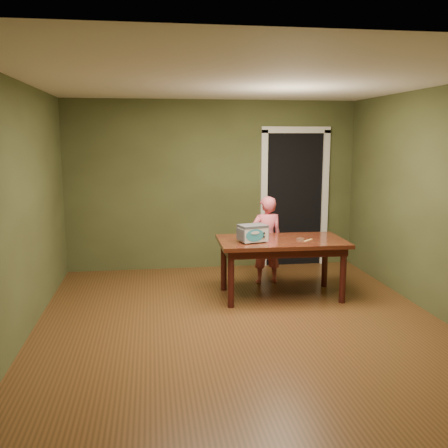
{
  "coord_description": "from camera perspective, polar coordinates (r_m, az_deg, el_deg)",
  "views": [
    {
      "loc": [
        -0.95,
        -5.16,
        2.03
      ],
      "look_at": [
        -0.05,
        1.0,
        0.95
      ],
      "focal_mm": 40.0,
      "sensor_mm": 36.0,
      "label": 1
    }
  ],
  "objects": [
    {
      "name": "child",
      "position": [
        7.02,
        4.87,
        -1.81
      ],
      "size": [
        0.46,
        0.32,
        1.23
      ],
      "primitive_type": "imported",
      "rotation": [
        0.0,
        0.0,
        3.19
      ],
      "color": "#DB5A69",
      "rests_on": "floor"
    },
    {
      "name": "baking_pan",
      "position": [
        6.41,
        8.73,
        -1.69
      ],
      "size": [
        0.1,
        0.1,
        0.02
      ],
      "color": "silver",
      "rests_on": "dining_table"
    },
    {
      "name": "doorway",
      "position": [
        8.31,
        7.45,
        3.03
      ],
      "size": [
        1.1,
        0.66,
        2.25
      ],
      "color": "black",
      "rests_on": "ground"
    },
    {
      "name": "toy_oven",
      "position": [
        6.19,
        3.3,
        -0.99
      ],
      "size": [
        0.39,
        0.31,
        0.22
      ],
      "rotation": [
        0.0,
        0.0,
        0.27
      ],
      "color": "#4C4F54",
      "rests_on": "dining_table"
    },
    {
      "name": "dining_table",
      "position": [
        6.42,
        6.58,
        -2.64
      ],
      "size": [
        1.62,
        0.93,
        0.75
      ],
      "rotation": [
        0.0,
        0.0,
        -0.02
      ],
      "color": "#3C150D",
      "rests_on": "floor"
    },
    {
      "name": "floor",
      "position": [
        5.63,
        2.02,
        -11.31
      ],
      "size": [
        5.0,
        5.0,
        0.0
      ],
      "primitive_type": "plane",
      "color": "brown",
      "rests_on": "ground"
    },
    {
      "name": "spatula",
      "position": [
        6.38,
        9.61,
        -1.84
      ],
      "size": [
        0.15,
        0.14,
        0.01
      ],
      "primitive_type": "cube",
      "rotation": [
        0.0,
        0.0,
        0.74
      ],
      "color": "#F1C468",
      "rests_on": "dining_table"
    },
    {
      "name": "room_shell",
      "position": [
        5.26,
        2.13,
        6.31
      ],
      "size": [
        4.52,
        5.02,
        2.61
      ],
      "color": "#4B542D",
      "rests_on": "ground"
    }
  ]
}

